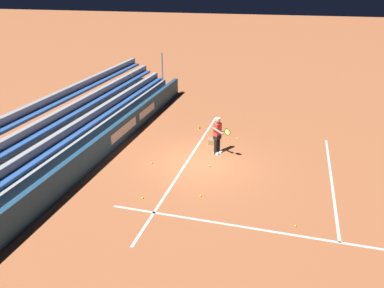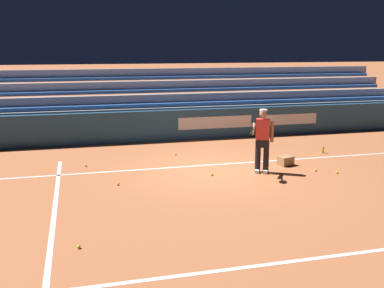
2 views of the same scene
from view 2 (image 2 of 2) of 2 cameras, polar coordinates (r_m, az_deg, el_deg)
ground_plane at (r=12.41m, az=2.67°, el=-3.28°), size 160.00×160.00×0.00m
court_baseline_white at (r=12.88m, az=2.01°, el=-2.69°), size 12.00×0.10×0.01m
court_sideline_white at (r=8.15m, az=-17.54°, el=-12.37°), size 0.10×12.00×0.01m
court_service_line_white at (r=7.66m, az=15.25°, el=-13.85°), size 8.22×0.10×0.01m
back_wall_sponsor_board at (r=16.29m, az=-1.66°, el=2.44°), size 20.19×0.25×1.10m
bleacher_stand at (r=18.02m, az=-3.00°, el=3.95°), size 19.18×2.40×2.95m
tennis_player at (r=12.07m, az=8.91°, el=0.50°), size 0.88×0.90×1.71m
ball_box_cardboard at (r=13.10m, az=11.80°, el=-2.11°), size 0.47×0.40×0.26m
tennis_ball_by_box at (r=14.06m, az=-2.10°, el=-1.29°), size 0.07×0.07×0.07m
tennis_ball_toward_net at (r=11.17m, az=-9.37°, el=-5.03°), size 0.07×0.07×0.07m
tennis_ball_on_baseline at (r=12.63m, az=17.93°, el=-3.46°), size 0.07×0.07×0.07m
tennis_ball_midcourt at (r=11.83m, az=2.54°, el=-3.89°), size 0.07×0.07×0.07m
tennis_ball_stray_back at (r=13.06m, az=-13.32°, el=-2.67°), size 0.07×0.07×0.07m
tennis_ball_near_player at (r=12.69m, az=15.40°, el=-3.22°), size 0.07×0.07×0.07m
tennis_ball_far_right at (r=7.96m, az=-14.20°, el=-12.54°), size 0.07×0.07×0.07m
water_bottle at (r=14.90m, az=16.27°, el=-0.70°), size 0.07×0.07×0.22m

